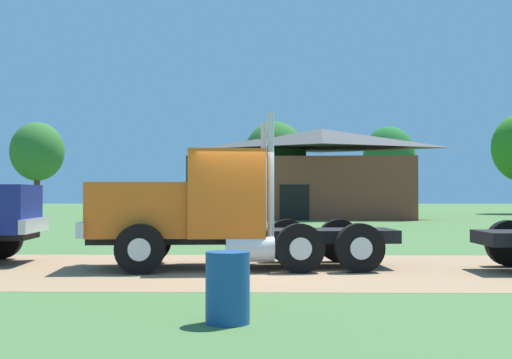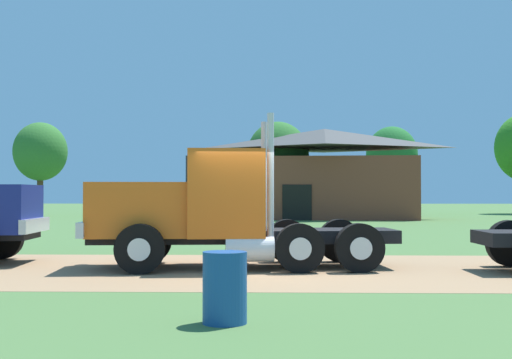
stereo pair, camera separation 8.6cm
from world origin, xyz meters
The scene contains 8 objects.
ground_plane centered at (0.00, 0.00, 0.00)m, with size 200.00×200.00×0.00m, color #496E39.
dirt_track centered at (0.00, 0.00, 0.00)m, with size 120.00×6.90×0.01m, color #9E7A56.
truck_foreground_white centered at (-1.12, 0.32, 1.23)m, with size 6.95×3.07×3.32m.
steel_barrel centered at (-0.27, -6.13, 0.45)m, with size 0.56×0.56×0.90m, color #19478C.
shed_building centered at (3.58, 30.26, 2.84)m, with size 12.43×7.12×5.90m.
tree_left centered at (-16.72, 34.55, 4.68)m, with size 3.86×3.86×6.83m.
tree_mid centered at (0.52, 31.99, 4.20)m, with size 4.26×4.26×6.56m.
tree_right centered at (9.67, 40.25, 4.75)m, with size 4.09×4.09×7.02m.
Camera 2 is at (0.36, -14.76, 1.63)m, focal length 48.17 mm.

